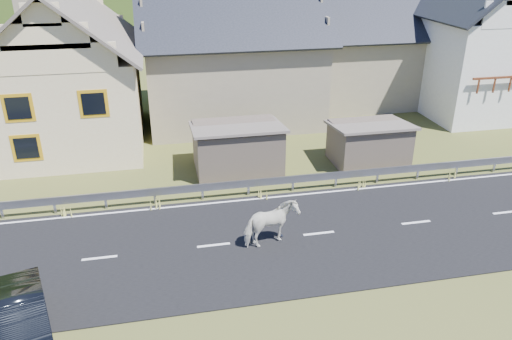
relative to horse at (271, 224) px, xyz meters
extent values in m
plane|color=#3F481A|center=(1.94, 0.32, -0.87)|extent=(160.00, 160.00, 0.00)
cube|color=black|center=(1.94, 0.32, -0.85)|extent=(60.00, 7.00, 0.04)
cube|color=silver|center=(1.94, 0.32, -0.83)|extent=(60.00, 6.60, 0.01)
cube|color=#93969B|center=(1.94, 4.00, -0.29)|extent=(28.00, 0.08, 0.34)
cube|color=#93969B|center=(-10.06, 4.02, -0.52)|extent=(0.10, 0.06, 0.70)
cube|color=#93969B|center=(-8.06, 4.02, -0.52)|extent=(0.10, 0.06, 0.70)
cube|color=#93969B|center=(-6.06, 4.02, -0.52)|extent=(0.10, 0.06, 0.70)
cube|color=#93969B|center=(-4.06, 4.02, -0.52)|extent=(0.10, 0.06, 0.70)
cube|color=#93969B|center=(-2.06, 4.02, -0.52)|extent=(0.10, 0.06, 0.70)
cube|color=#93969B|center=(-0.06, 4.02, -0.52)|extent=(0.10, 0.06, 0.70)
cube|color=#93969B|center=(1.94, 4.02, -0.52)|extent=(0.10, 0.06, 0.70)
cube|color=#93969B|center=(3.94, 4.02, -0.52)|extent=(0.10, 0.06, 0.70)
cube|color=#93969B|center=(5.94, 4.02, -0.52)|extent=(0.10, 0.06, 0.70)
cube|color=#93969B|center=(7.94, 4.02, -0.52)|extent=(0.10, 0.06, 0.70)
cube|color=#93969B|center=(9.94, 4.02, -0.52)|extent=(0.10, 0.06, 0.70)
cube|color=#93969B|center=(11.94, 4.02, -0.52)|extent=(0.10, 0.06, 0.70)
cube|color=brown|center=(-0.06, 6.82, 0.23)|extent=(4.30, 3.30, 2.40)
cube|color=brown|center=(6.44, 6.32, 0.13)|extent=(3.80, 2.90, 2.20)
cube|color=beige|center=(-8.06, 12.32, 1.63)|extent=(7.00, 9.00, 5.00)
cube|color=#C18C12|center=(-9.66, 7.82, 2.53)|extent=(1.30, 0.12, 1.30)
cube|color=#C18C12|center=(-6.46, 7.82, 2.53)|extent=(1.30, 0.12, 1.30)
cube|color=#C18C12|center=(-9.66, 7.82, 0.63)|extent=(1.30, 0.12, 1.30)
cube|color=gray|center=(-10.06, 13.82, 5.69)|extent=(0.70, 0.70, 2.40)
cube|color=gray|center=(0.94, 15.32, 1.63)|extent=(10.00, 9.00, 5.00)
cube|color=gray|center=(10.94, 17.32, 1.43)|extent=(9.00, 8.00, 4.60)
cube|color=white|center=(16.94, 14.32, 2.13)|extent=(8.00, 10.00, 6.00)
ellipsoid|color=#203815|center=(6.94, 180.32, -20.87)|extent=(440.00, 280.00, 260.00)
imported|color=silver|center=(0.00, 0.00, 0.00)|extent=(1.48, 2.16, 1.67)
imported|color=black|center=(-7.76, -3.68, -0.12)|extent=(2.80, 4.82, 1.50)
camera|label=1|loc=(-3.64, -15.00, 9.20)|focal=35.00mm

